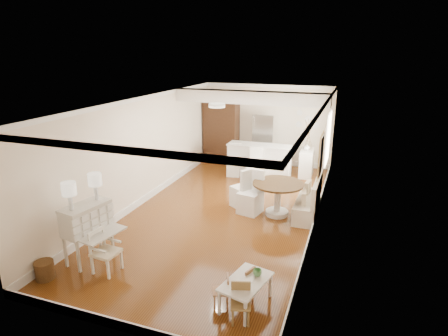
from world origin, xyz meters
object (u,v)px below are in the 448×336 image
Objects in this scene: wicker_basket at (45,270)px; pantry_cabinet at (221,131)px; kids_chair_b at (245,280)px; dining_table at (277,199)px; kids_table at (246,293)px; bar_stool_right at (257,165)px; kids_chair_a at (221,291)px; slip_chair_far at (243,187)px; gustavian_armchair at (106,252)px; kids_chair_c at (241,304)px; slip_chair_near at (250,192)px; sideboard at (307,163)px; breakfast_counter at (259,160)px; bar_stool_left at (234,160)px; fridge at (273,142)px; secretary_bureau at (88,233)px.

wicker_basket is 0.15× the size of pantry_cabinet.
dining_table is at bearing -156.87° from kids_chair_b.
kids_table is 5.99m from bar_stool_right.
kids_chair_a is 4.02m from slip_chair_far.
slip_chair_far is at bearing -17.18° from gustavian_armchair.
kids_chair_c is 0.58× the size of bar_stool_right.
slip_chair_far is 0.47× the size of pantry_cabinet.
slip_chair_far is at bearing -142.26° from kids_chair_b.
kids_table is 3.63m from slip_chair_near.
sideboard is at bearing -166.17° from slip_chair_far.
breakfast_counter is 1.97× the size of bar_stool_left.
fridge reaches higher than kids_chair_b.
kids_chair_c is 0.68× the size of sideboard.
kids_table is 1.02× the size of sideboard.
bar_stool_left is at bearing -139.64° from kids_chair_b.
slip_chair_near is (-0.54, 3.62, 0.28)m from kids_chair_a.
gustavian_armchair is at bearing 178.34° from kids_table.
secretary_bureau is 7.36m from sideboard.
breakfast_counter reaches higher than kids_chair_c.
bar_stool_left reaches higher than kids_chair_c.
slip_chair_near is at bearing -61.04° from pantry_cabinet.
pantry_cabinet is at bearing 86.78° from wicker_basket.
kids_chair_c is (0.03, -0.37, 0.08)m from kids_table.
sideboard is (3.60, 7.40, 0.26)m from wicker_basket.
kids_chair_c is 7.29m from sideboard.
bar_stool_left is 0.45× the size of pantry_cabinet.
sideboard is at bearing 155.49° from kids_chair_a.
secretary_bureau is 3.94m from slip_chair_near.
slip_chair_near is 1.03× the size of bar_stool_right.
gustavian_armchair is 0.79× the size of bar_stool_left.
secretary_bureau is 1.07× the size of slip_chair_near.
kids_table is at bearing 40.93° from kids_chair_b.
slip_chair_far is (-1.19, 3.80, 0.31)m from kids_table.
wicker_basket is 0.31× the size of slip_chair_near.
gustavian_armchair is 0.75× the size of slip_chair_near.
kids_chair_b is 6.23m from bar_stool_left.
bar_stool_right reaches higher than gustavian_armchair.
fridge is (2.00, 7.17, 0.32)m from secretary_bureau.
breakfast_counter reaches higher than wicker_basket.
fridge is at bearing -0.90° from pantry_cabinet.
wicker_basket is at bearing -172.32° from kids_table.
bar_stool_left is 0.90m from bar_stool_right.
wicker_basket is at bearing -129.45° from dining_table.
gustavian_armchair is 6.48m from breakfast_counter.
fridge is (-0.05, 3.68, 0.36)m from slip_chair_far.
dining_table is at bearing -30.16° from gustavian_armchair.
fridge reaches higher than dining_table.
kids_chair_a is 7.68m from fridge.
pantry_cabinet is (-1.95, 3.71, 0.61)m from slip_chair_far.
dining_table is 2.51m from bar_stool_right.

